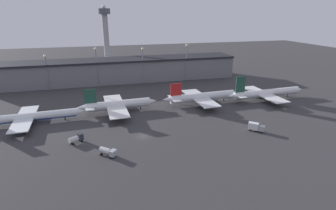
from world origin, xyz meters
name	(u,v)px	position (x,y,z in m)	size (l,w,h in m)	color
ground	(143,136)	(0.00, 0.00, 0.00)	(600.00, 600.00, 0.00)	#383538
terminal_building	(120,70)	(0.00, 90.09, 7.86)	(162.22, 22.21, 15.61)	slate
airplane_0	(28,117)	(-45.60, 25.16, 3.08)	(47.08, 31.23, 12.06)	white
airplane_1	(118,105)	(-7.04, 29.75, 3.56)	(38.71, 34.69, 12.50)	white
airplane_2	(202,97)	(36.99, 30.35, 3.64)	(44.20, 31.51, 12.15)	silver
airplane_3	(266,93)	(73.90, 27.94, 3.50)	(49.10, 32.30, 14.23)	white
service_vehicle_1	(108,152)	(-13.90, -11.31, 1.61)	(6.09, 5.80, 2.73)	#9EA3A8
service_vehicle_2	(256,127)	(45.17, -7.21, 1.94)	(6.16, 5.90, 3.51)	#9EA3A8
service_vehicle_3	(76,139)	(-24.73, 1.38, 1.70)	(5.54, 4.53, 3.20)	#282D38
lamp_post_0	(47,67)	(-44.82, 79.86, 14.11)	(1.80, 1.80, 21.77)	slate
lamp_post_1	(97,62)	(-15.23, 79.86, 15.96)	(1.80, 1.80, 25.11)	slate
lamp_post_2	(143,61)	(14.54, 79.86, 15.37)	(1.80, 1.80, 24.03)	slate
lamp_post_3	(187,58)	(45.10, 79.86, 16.09)	(1.80, 1.80, 25.34)	slate
control_tower	(106,35)	(-6.56, 121.70, 29.38)	(9.00, 9.00, 51.18)	#99999E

